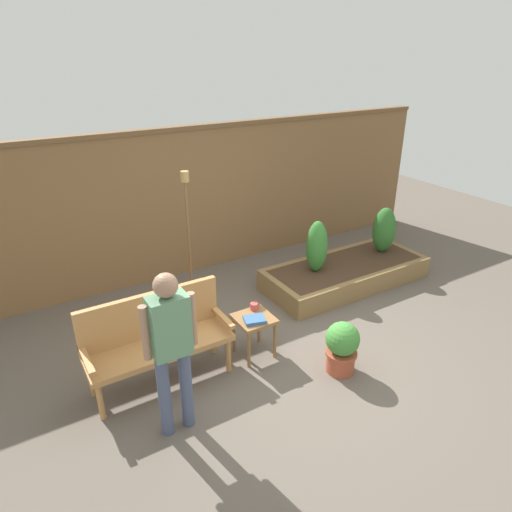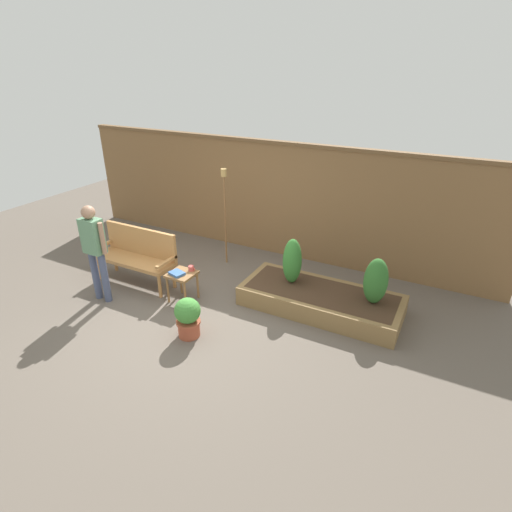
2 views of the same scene
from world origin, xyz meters
The scene contains 12 objects.
ground_plane centered at (0.00, 0.00, 0.00)m, with size 14.00×14.00×0.00m, color #60564C.
fence_back centered at (0.00, 2.60, 1.09)m, with size 8.40×0.14×2.16m.
garden_bench centered at (-1.42, 0.45, 0.54)m, with size 1.44×0.48×0.94m.
side_table centered at (-0.38, 0.28, 0.40)m, with size 0.40×0.40×0.48m.
cup_on_table centered at (-0.30, 0.42, 0.52)m, with size 0.12×0.09×0.08m.
book_on_table centered at (-0.42, 0.21, 0.50)m, with size 0.22×0.17×0.04m, color #38609E.
potted_boxwood centered at (0.25, -0.44, 0.31)m, with size 0.36×0.36×0.58m.
raised_planter_bed centered at (1.62, 1.04, 0.15)m, with size 2.40×1.00×0.30m.
shrub_near_bench centered at (1.11, 1.10, 0.67)m, with size 0.29×0.29×0.73m.
shrub_far_corner centered at (2.38, 1.10, 0.65)m, with size 0.34×0.34×0.69m.
tiki_torch centered at (-0.48, 1.74, 1.21)m, with size 0.10×0.10×1.78m.
person_by_bench centered at (-1.52, -0.29, 0.93)m, with size 0.47×0.20×1.56m.
Camera 1 is at (-2.52, -3.28, 3.13)m, focal length 31.82 mm.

